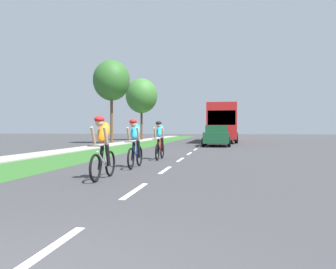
% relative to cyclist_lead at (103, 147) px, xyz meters
% --- Properties ---
extents(ground_plane, '(120.00, 120.00, 0.00)m').
position_rel_cyclist_lead_xyz_m(ground_plane, '(1.21, 13.87, -0.81)').
color(ground_plane, '#38383A').
extents(grass_verge, '(2.88, 70.00, 0.01)m').
position_rel_cyclist_lead_xyz_m(grass_verge, '(-3.55, 13.87, -0.81)').
color(grass_verge, '#2D6026').
rests_on(grass_verge, ground_plane).
extents(sidewalk_concrete, '(1.75, 70.00, 0.10)m').
position_rel_cyclist_lead_xyz_m(sidewalk_concrete, '(-5.87, 13.87, -0.81)').
color(sidewalk_concrete, '#9E998E').
rests_on(sidewalk_concrete, ground_plane).
extents(lane_markings_center, '(0.12, 54.30, 0.01)m').
position_rel_cyclist_lead_xyz_m(lane_markings_center, '(1.21, 17.87, -0.81)').
color(lane_markings_center, white).
rests_on(lane_markings_center, ground_plane).
extents(cyclist_lead, '(0.42, 1.72, 1.58)m').
position_rel_cyclist_lead_xyz_m(cyclist_lead, '(0.00, 0.00, 0.00)').
color(cyclist_lead, black).
rests_on(cyclist_lead, ground_plane).
extents(cyclist_trailing, '(0.42, 1.72, 1.58)m').
position_rel_cyclist_lead_xyz_m(cyclist_trailing, '(0.14, 2.54, 0.00)').
color(cyclist_trailing, black).
rests_on(cyclist_trailing, ground_plane).
extents(cyclist_distant, '(0.42, 1.72, 1.58)m').
position_rel_cyclist_lead_xyz_m(cyclist_distant, '(0.35, 5.57, 0.00)').
color(cyclist_distant, black).
rests_on(cyclist_distant, ground_plane).
extents(sedan_dark_green, '(1.98, 4.30, 1.52)m').
position_rel_cyclist_lead_xyz_m(sedan_dark_green, '(2.39, 16.90, -0.04)').
color(sedan_dark_green, '#194C2D').
rests_on(sedan_dark_green, ground_plane).
extents(bus_red, '(2.78, 11.60, 3.48)m').
position_rel_cyclist_lead_xyz_m(bus_red, '(2.71, 25.56, 1.17)').
color(bus_red, red).
rests_on(bus_red, ground_plane).
extents(suv_white, '(2.15, 4.70, 1.79)m').
position_rel_cyclist_lead_xyz_m(suv_white, '(2.78, 45.06, 0.14)').
color(suv_white, silver).
rests_on(suv_white, ground_plane).
extents(pickup_blue, '(2.22, 5.10, 1.64)m').
position_rel_cyclist_lead_xyz_m(pickup_blue, '(2.37, 53.66, 0.02)').
color(pickup_blue, '#23389E').
rests_on(pickup_blue, ground_plane).
extents(street_tree_near, '(3.19, 3.19, 7.23)m').
position_rel_cyclist_lead_xyz_m(street_tree_near, '(-6.74, 19.90, 4.64)').
color(street_tree_near, brown).
rests_on(street_tree_near, ground_plane).
extents(street_tree_far, '(3.54, 3.54, 6.94)m').
position_rel_cyclist_lead_xyz_m(street_tree_far, '(-6.28, 28.66, 4.16)').
color(street_tree_far, brown).
rests_on(street_tree_far, ground_plane).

